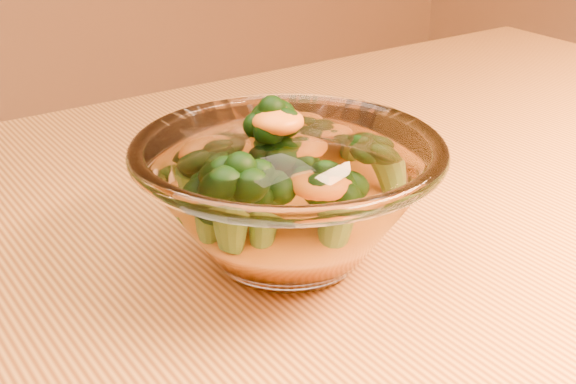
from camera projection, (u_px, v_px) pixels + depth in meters
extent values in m
cube|color=gold|center=(336.00, 299.00, 0.52)|extent=(1.20, 0.80, 0.04)
cylinder|color=brown|center=(480.00, 300.00, 1.20)|extent=(0.06, 0.06, 0.71)
ellipsoid|color=white|center=(288.00, 251.00, 0.52)|extent=(0.09, 0.09, 0.02)
torus|color=white|center=(288.00, 149.00, 0.49)|extent=(0.20, 0.20, 0.01)
ellipsoid|color=orange|center=(288.00, 224.00, 0.51)|extent=(0.11, 0.11, 0.03)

